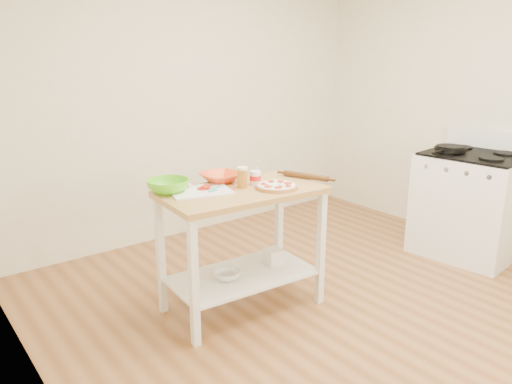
{
  "coord_description": "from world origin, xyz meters",
  "views": [
    {
      "loc": [
        -2.52,
        -2.04,
        1.84
      ],
      "look_at": [
        -0.45,
        0.65,
        0.85
      ],
      "focal_mm": 35.0,
      "sensor_mm": 36.0,
      "label": 1
    }
  ],
  "objects": [
    {
      "name": "room_shell",
      "position": [
        0.0,
        0.0,
        1.35
      ],
      "size": [
        4.04,
        4.54,
        2.74
      ],
      "color": "#966237",
      "rests_on": "ground"
    },
    {
      "name": "prep_island",
      "position": [
        -0.58,
        0.64,
        0.65
      ],
      "size": [
        1.16,
        0.69,
        0.9
      ],
      "rotation": [
        0.0,
        0.0,
        -0.07
      ],
      "color": "#B6894A",
      "rests_on": "ground"
    },
    {
      "name": "gas_stove",
      "position": [
        1.64,
        0.19,
        0.47
      ],
      "size": [
        0.8,
        0.9,
        1.11
      ],
      "rotation": [
        0.0,
        0.0,
        0.12
      ],
      "color": "white",
      "rests_on": "ground"
    },
    {
      "name": "skillet",
      "position": [
        1.5,
        0.35,
        0.97
      ],
      "size": [
        0.44,
        0.28,
        0.03
      ],
      "rotation": [
        0.0,
        0.0,
        0.06
      ],
      "color": "black",
      "rests_on": "gas_stove"
    },
    {
      "name": "pizza",
      "position": [
        -0.37,
        0.51,
        0.92
      ],
      "size": [
        0.3,
        0.3,
        0.05
      ],
      "rotation": [
        0.0,
        0.0,
        0.31
      ],
      "color": "tan",
      "rests_on": "prep_island"
    },
    {
      "name": "cutting_board",
      "position": [
        -0.84,
        0.76,
        0.91
      ],
      "size": [
        0.46,
        0.39,
        0.04
      ],
      "rotation": [
        0.0,
        0.0,
        -0.27
      ],
      "color": "white",
      "rests_on": "prep_island"
    },
    {
      "name": "spatula",
      "position": [
        -0.76,
        0.71,
        0.92
      ],
      "size": [
        0.14,
        0.09,
        0.01
      ],
      "rotation": [
        0.0,
        0.0,
        0.28
      ],
      "color": "teal",
      "rests_on": "cutting_board"
    },
    {
      "name": "knife",
      "position": [
        -0.94,
        0.94,
        0.92
      ],
      "size": [
        0.26,
        0.12,
        0.01
      ],
      "rotation": [
        0.0,
        0.0,
        -0.42
      ],
      "color": "silver",
      "rests_on": "cutting_board"
    },
    {
      "name": "orange_bowl",
      "position": [
        -0.59,
        0.89,
        0.93
      ],
      "size": [
        0.3,
        0.3,
        0.07
      ],
      "primitive_type": "imported",
      "rotation": [
        0.0,
        0.0,
        -0.06
      ],
      "color": "#E84B1A",
      "rests_on": "prep_island"
    },
    {
      "name": "green_bowl",
      "position": [
        -1.02,
        0.88,
        0.94
      ],
      "size": [
        0.33,
        0.33,
        0.09
      ],
      "primitive_type": "imported",
      "rotation": [
        0.0,
        0.0,
        0.2
      ],
      "color": "#61D31A",
      "rests_on": "prep_island"
    },
    {
      "name": "beer_pint",
      "position": [
        -0.55,
        0.67,
        0.97
      ],
      "size": [
        0.07,
        0.07,
        0.15
      ],
      "color": "#AE6E1D",
      "rests_on": "prep_island"
    },
    {
      "name": "yogurt_tub",
      "position": [
        -0.43,
        0.68,
        0.95
      ],
      "size": [
        0.08,
        0.08,
        0.18
      ],
      "color": "white",
      "rests_on": "prep_island"
    },
    {
      "name": "rolling_pin",
      "position": [
        -0.04,
        0.57,
        0.92
      ],
      "size": [
        0.17,
        0.35,
        0.04
      ],
      "primitive_type": "cylinder",
      "rotation": [
        1.57,
        0.0,
        0.36
      ],
      "color": "#523112",
      "rests_on": "prep_island"
    },
    {
      "name": "shelf_glass_bowl",
      "position": [
        -0.71,
        0.64,
        0.29
      ],
      "size": [
        0.21,
        0.21,
        0.06
      ],
      "primitive_type": "imported",
      "rotation": [
        0.0,
        0.0,
        0.02
      ],
      "color": "silver",
      "rests_on": "prep_island"
    },
    {
      "name": "shelf_bin",
      "position": [
        -0.29,
        0.63,
        0.32
      ],
      "size": [
        0.13,
        0.13,
        0.12
      ],
      "primitive_type": "cube",
      "rotation": [
        0.0,
        0.0,
        -0.07
      ],
      "color": "white",
      "rests_on": "prep_island"
    }
  ]
}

